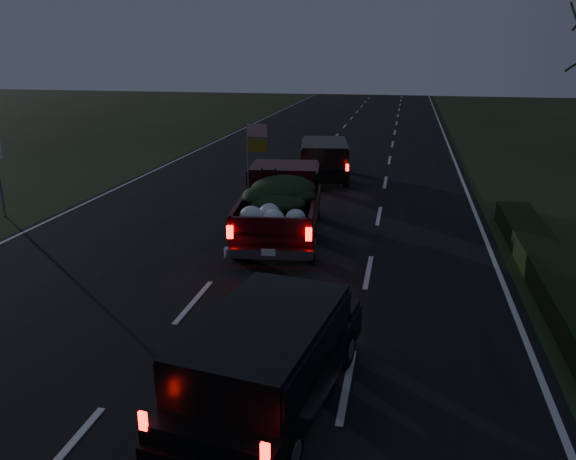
% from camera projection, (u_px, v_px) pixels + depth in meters
% --- Properties ---
extents(ground, '(120.00, 120.00, 0.00)m').
position_uv_depth(ground, '(194.00, 302.00, 12.21)').
color(ground, black).
rests_on(ground, ground).
extents(road_asphalt, '(14.00, 120.00, 0.02)m').
position_uv_depth(road_asphalt, '(194.00, 302.00, 12.21)').
color(road_asphalt, black).
rests_on(road_asphalt, ground).
extents(hedge_row, '(1.00, 10.00, 0.60)m').
position_uv_depth(hedge_row, '(547.00, 267.00, 13.40)').
color(hedge_row, black).
rests_on(hedge_row, ground).
extents(pickup_truck, '(2.74, 5.76, 2.91)m').
position_uv_depth(pickup_truck, '(281.00, 200.00, 16.28)').
color(pickup_truck, '#36070D').
rests_on(pickup_truck, ground).
extents(lead_suv, '(2.58, 4.78, 1.31)m').
position_uv_depth(lead_suv, '(324.00, 156.00, 23.49)').
color(lead_suv, black).
rests_on(lead_suv, ground).
extents(rear_suv, '(2.45, 4.56, 1.25)m').
position_uv_depth(rear_suv, '(268.00, 351.00, 8.40)').
color(rear_suv, black).
rests_on(rear_suv, ground).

